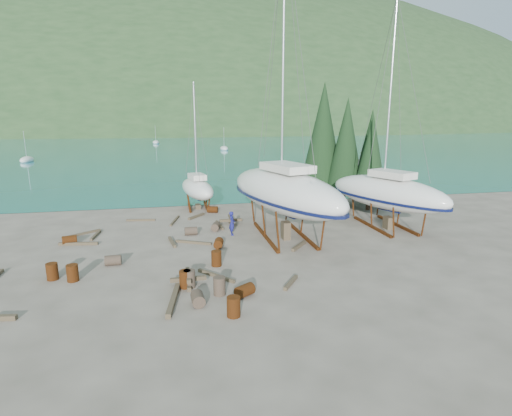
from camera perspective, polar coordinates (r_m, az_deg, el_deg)
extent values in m
plane|color=#5C5349|center=(24.18, -3.50, -7.07)|extent=(600.00, 600.00, 0.00)
plane|color=#1A6E84|center=(337.62, -11.57, 11.19)|extent=(700.00, 700.00, 0.00)
ellipsoid|color=#1F381C|center=(342.62, -11.58, 11.21)|extent=(800.00, 360.00, 110.00)
cube|color=beige|center=(220.04, -27.28, 9.82)|extent=(6.00, 5.00, 4.00)
cube|color=#A54C2D|center=(219.98, -27.35, 10.54)|extent=(6.60, 5.60, 1.60)
cube|color=beige|center=(213.25, -16.70, 10.64)|extent=(6.00, 5.00, 4.00)
cube|color=#A54C2D|center=(213.19, -16.75, 11.39)|extent=(6.60, 5.60, 1.60)
cube|color=beige|center=(215.18, -3.07, 11.16)|extent=(6.00, 5.00, 4.00)
cube|color=#A54C2D|center=(215.11, -3.08, 11.91)|extent=(6.60, 5.60, 1.60)
cylinder|color=black|center=(38.64, 12.39, 1.46)|extent=(0.36, 0.36, 1.60)
cone|color=black|center=(38.00, 12.76, 8.87)|extent=(3.60, 3.60, 8.40)
cylinder|color=black|center=(37.56, 15.71, 0.76)|extent=(0.36, 0.36, 1.36)
cone|color=black|center=(36.94, 16.11, 7.22)|extent=(3.06, 3.06, 7.14)
cylinder|color=black|center=(39.86, 9.26, 2.11)|extent=(0.36, 0.36, 1.84)
cone|color=black|center=(39.21, 9.57, 10.39)|extent=(4.14, 4.14, 9.66)
cylinder|color=black|center=(40.84, 15.66, 1.77)|extent=(0.36, 0.36, 1.44)
cone|color=black|center=(40.26, 16.05, 8.07)|extent=(3.24, 3.24, 7.56)
ellipsoid|color=silver|center=(87.09, -29.91, 5.97)|extent=(2.00, 5.00, 1.40)
cylinder|color=silver|center=(86.88, -30.12, 7.83)|extent=(0.08, 0.08, 5.00)
ellipsoid|color=silver|center=(103.65, -4.58, 8.46)|extent=(2.00, 5.00, 1.40)
cylinder|color=silver|center=(103.48, -4.60, 10.03)|extent=(0.08, 0.08, 5.00)
ellipsoid|color=silver|center=(132.82, -14.11, 9.07)|extent=(2.00, 5.00, 1.40)
cylinder|color=silver|center=(132.68, -14.18, 10.30)|extent=(0.08, 0.08, 5.00)
ellipsoid|color=silver|center=(27.62, 4.00, 2.36)|extent=(7.21, 13.39, 3.00)
cube|color=#0B1138|center=(27.23, 4.33, -0.06)|extent=(0.89, 2.29, 1.00)
cube|color=silver|center=(26.75, 4.43, 5.80)|extent=(3.06, 4.28, 0.50)
cylinder|color=silver|center=(28.12, 3.93, 21.62)|extent=(0.14, 0.14, 15.43)
cube|color=#5C310F|center=(28.04, 1.31, -4.01)|extent=(0.18, 7.07, 0.20)
cube|color=#5C310F|center=(28.73, 6.42, -3.67)|extent=(0.18, 7.07, 0.20)
cube|color=brown|center=(27.62, 4.28, -3.21)|extent=(0.50, 0.80, 1.21)
ellipsoid|color=silver|center=(31.65, 18.18, 2.07)|extent=(6.73, 10.84, 2.47)
cube|color=#0B1138|center=(31.36, 18.56, 0.48)|extent=(0.94, 1.84, 1.00)
cube|color=silver|center=(30.98, 18.85, 4.59)|extent=(2.73, 3.54, 0.50)
cylinder|color=silver|center=(31.68, 18.69, 15.91)|extent=(0.14, 0.14, 12.56)
cube|color=#5C310F|center=(31.69, 16.19, -2.54)|extent=(0.18, 5.75, 0.20)
cube|color=#5C310F|center=(32.73, 19.49, -2.29)|extent=(0.18, 5.75, 0.20)
cube|color=brown|center=(31.67, 18.38, -2.02)|extent=(0.50, 0.80, 0.93)
ellipsoid|color=silver|center=(37.12, -8.39, 2.75)|extent=(3.65, 7.35, 1.81)
cube|color=#0B1138|center=(36.86, -8.33, 1.96)|extent=(0.51, 1.29, 1.00)
cube|color=silver|center=(36.59, -8.41, 4.44)|extent=(1.64, 2.32, 0.50)
cylinder|color=silver|center=(36.94, -8.69, 10.86)|extent=(0.14, 0.14, 8.45)
cube|color=#5C310F|center=(37.42, -9.49, 0.12)|extent=(0.18, 3.88, 0.20)
cube|color=#5C310F|center=(37.51, -7.13, 0.23)|extent=(0.18, 3.88, 0.20)
cube|color=brown|center=(37.09, -8.28, 0.21)|extent=(0.50, 0.80, 0.41)
imported|color=navy|center=(28.44, -3.45, -2.19)|extent=(0.42, 0.63, 1.72)
cylinder|color=#5C310F|center=(22.73, -24.74, -8.42)|extent=(0.58, 0.58, 0.88)
cylinder|color=#2D2823|center=(18.49, -8.31, -12.71)|extent=(0.64, 0.92, 0.58)
cylinder|color=#5C310F|center=(29.24, -25.08, -4.15)|extent=(0.97, 0.73, 0.58)
cylinder|color=#5C310F|center=(17.32, -3.23, -13.89)|extent=(0.58, 0.58, 0.88)
cylinder|color=#5C310F|center=(35.34, -6.21, -0.21)|extent=(1.01, 0.80, 0.58)
cylinder|color=#5C310F|center=(25.96, -5.37, -5.02)|extent=(0.76, 0.99, 0.58)
cylinder|color=#5C310F|center=(23.39, -27.10, -8.08)|extent=(0.58, 0.58, 0.88)
cylinder|color=#2D2823|center=(28.92, -9.28, -3.26)|extent=(0.89, 0.60, 0.58)
cylinder|color=#5C310F|center=(20.26, -10.08, -9.96)|extent=(0.58, 0.58, 0.88)
cylinder|color=#2D2823|center=(29.83, -5.77, -2.65)|extent=(0.80, 1.01, 0.58)
cylinder|color=#5C310F|center=(19.11, -1.62, -11.70)|extent=(1.05, 0.97, 0.58)
cylinder|color=#5C310F|center=(22.81, -5.68, -7.18)|extent=(0.58, 0.58, 0.88)
cylinder|color=#2D2823|center=(24.26, -19.74, -7.03)|extent=(0.90, 0.60, 0.58)
cylinder|color=#2D2823|center=(20.26, -9.49, -9.94)|extent=(0.58, 0.58, 0.88)
cylinder|color=#2D2823|center=(19.28, -5.24, -11.02)|extent=(0.58, 0.58, 0.88)
cube|color=brown|center=(32.90, -11.53, -1.78)|extent=(0.80, 2.92, 0.14)
cube|color=brown|center=(26.07, 6.16, -5.40)|extent=(1.46, 1.66, 0.19)
cube|color=brown|center=(28.86, -24.03, -4.68)|extent=(2.53, 0.56, 0.19)
cube|color=brown|center=(27.33, -11.90, -4.77)|extent=(0.52, 2.16, 0.17)
cube|color=brown|center=(21.40, -5.73, -9.59)|extent=(1.77, 2.09, 0.16)
cube|color=brown|center=(33.90, -8.52, -1.18)|extent=(1.50, 1.76, 0.19)
cube|color=brown|center=(20.52, 4.99, -10.57)|extent=(1.17, 1.54, 0.17)
cube|color=brown|center=(33.70, -16.13, -1.67)|extent=(2.30, 0.51, 0.15)
cube|color=brown|center=(31.01, -5.23, -2.44)|extent=(0.38, 2.40, 0.16)
cube|color=brown|center=(27.01, -8.92, -4.88)|extent=(2.33, 1.28, 0.15)
cube|color=brown|center=(20.11, -32.45, -13.09)|extent=(1.13, 0.38, 0.22)
cube|color=brown|center=(31.23, -23.64, -3.40)|extent=(2.34, 1.83, 0.15)
cube|color=brown|center=(19.01, -11.72, -12.70)|extent=(0.69, 3.23, 0.23)
cube|color=brown|center=(30.45, -21.92, -3.63)|extent=(0.39, 2.23, 0.16)
cube|color=brown|center=(20.68, -9.62, -10.48)|extent=(0.20, 1.80, 0.20)
cube|color=brown|center=(20.61, -9.64, -9.97)|extent=(1.80, 0.20, 0.20)
cube|color=brown|center=(20.53, -9.66, -9.45)|extent=(0.20, 1.80, 0.20)
cube|color=brown|center=(31.54, -3.61, -2.11)|extent=(0.20, 1.80, 0.20)
cube|color=brown|center=(31.49, -3.62, -1.76)|extent=(1.80, 0.20, 0.20)
cube|color=brown|center=(31.44, -3.62, -1.41)|extent=(0.20, 1.80, 0.20)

